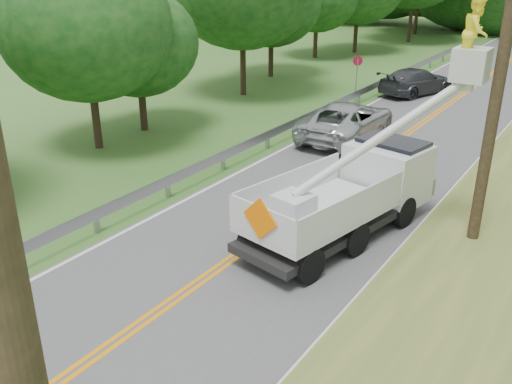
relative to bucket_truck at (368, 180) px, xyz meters
The scene contains 7 objects.
ground 8.86m from the bucket_truck, 103.96° to the right, with size 140.00×140.00×0.00m, color #2D5F1D.
road 6.09m from the bucket_truck, 110.89° to the left, with size 7.20×96.00×0.03m.
guardrail 8.93m from the bucket_truck, 133.62° to the left, with size 0.18×48.00×0.77m.
bucket_truck is the anchor object (origin of this frame).
suv_silver 8.52m from the bucket_truck, 118.71° to the left, with size 2.63×5.71×1.59m, color #B7BABE.
suv_darkgrey 17.74m from the bucket_truck, 104.32° to the left, with size 1.99×4.91×1.42m, color #3A3C43.
stop_sign_permanent 14.77m from the bucket_truck, 115.40° to the left, with size 0.45×0.32×2.49m.
Camera 1 is at (7.56, -5.38, 7.32)m, focal length 39.38 mm.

